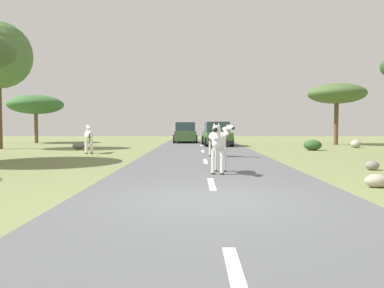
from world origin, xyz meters
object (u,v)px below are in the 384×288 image
object	(u,v)px
zebra_2	(219,137)
tree_5	(36,105)
tree_3	(337,94)
bush_1	(313,145)
rock_2	(377,181)
rock_3	(372,165)
zebra_1	(89,136)
car_1	(217,135)
car_0	(185,133)
zebra_0	(219,143)
rock_1	(356,144)
rock_0	(79,146)

from	to	relation	value
zebra_2	tree_5	bearing A→B (deg)	-89.90
tree_3	tree_5	size ratio (longest dim) A/B	1.02
zebra_2	bush_1	world-z (taller)	zebra_2
rock_2	rock_3	xyz separation A→B (m)	(1.57, 3.62, -0.00)
tree_5	tree_3	bearing A→B (deg)	-6.92
zebra_1	zebra_2	distance (m)	7.46
zebra_2	car_1	distance (m)	9.90
zebra_1	car_0	world-z (taller)	car_0
zebra_0	zebra_2	world-z (taller)	zebra_0
zebra_0	rock_1	bearing A→B (deg)	-116.04
car_0	tree_3	xyz separation A→B (m)	(11.92, -2.97, 3.13)
tree_5	rock_2	distance (m)	29.91
rock_0	rock_2	world-z (taller)	rock_0
zebra_0	zebra_2	xyz separation A→B (m)	(0.39, 6.18, -0.00)
zebra_0	car_0	world-z (taller)	car_0
tree_3	zebra_0	bearing A→B (deg)	-119.70
car_1	rock_0	bearing A→B (deg)	18.82
tree_3	rock_2	xyz separation A→B (m)	(-6.51, -20.35, -3.81)
car_0	zebra_2	bearing A→B (deg)	-84.20
zebra_2	car_1	bearing A→B (deg)	-137.73
tree_3	tree_5	xyz separation A→B (m)	(-24.90, 3.02, -0.66)
car_0	tree_5	bearing A→B (deg)	177.85
zebra_1	rock_3	distance (m)	14.14
car_1	rock_2	xyz separation A→B (m)	(2.94, -18.37, -0.68)
car_0	car_1	size ratio (longest dim) A/B	0.99
zebra_1	tree_5	world-z (taller)	tree_5
zebra_1	zebra_2	size ratio (longest dim) A/B	1.07
car_0	bush_1	distance (m)	12.49
car_0	rock_0	bearing A→B (deg)	-129.20
tree_3	bush_1	world-z (taller)	tree_3
car_1	tree_5	world-z (taller)	tree_5
rock_3	tree_5	bearing A→B (deg)	135.29
bush_1	zebra_1	bearing A→B (deg)	-168.61
car_0	car_1	world-z (taller)	same
zebra_0	tree_5	world-z (taller)	tree_5
zebra_1	rock_1	size ratio (longest dim) A/B	2.42
car_1	tree_3	size ratio (longest dim) A/B	0.93
rock_3	tree_3	bearing A→B (deg)	73.54
tree_5	rock_1	world-z (taller)	tree_5
car_0	rock_1	world-z (taller)	car_0
rock_1	rock_2	bearing A→B (deg)	-111.32
zebra_1	car_0	xyz separation A→B (m)	(4.93, 12.13, -0.13)
zebra_0	bush_1	bearing A→B (deg)	-109.44
tree_3	rock_3	size ratio (longest dim) A/B	10.48
rock_0	car_1	bearing A→B (deg)	22.17
rock_3	zebra_0	bearing A→B (deg)	-166.12
rock_0	zebra_1	bearing A→B (deg)	-64.86
zebra_1	car_1	size ratio (longest dim) A/B	0.38
rock_0	rock_3	world-z (taller)	rock_0
tree_5	rock_3	size ratio (longest dim) A/B	10.28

